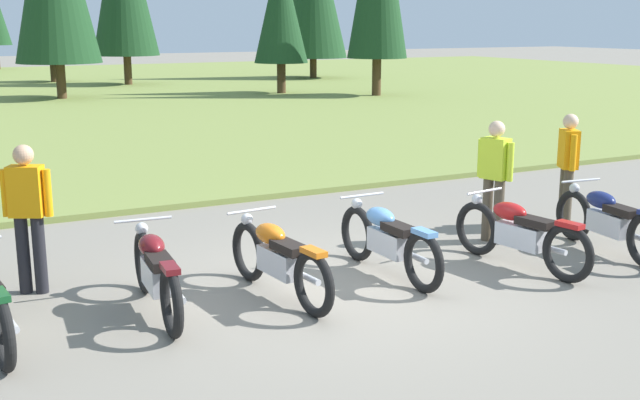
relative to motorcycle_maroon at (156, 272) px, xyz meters
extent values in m
plane|color=gray|center=(2.11, -0.19, -0.44)|extent=(140.00, 140.00, 0.00)
cube|color=olive|center=(2.11, 26.37, -0.39)|extent=(80.00, 44.00, 0.10)
cylinder|color=#47331E|center=(11.66, 22.26, 0.23)|extent=(0.36, 0.36, 1.34)
cone|color=#193D1E|center=(11.66, 22.26, 3.22)|extent=(2.20, 2.20, 4.63)
cylinder|color=#47331E|center=(14.59, 19.52, 0.35)|extent=(0.36, 0.36, 1.58)
cylinder|color=#47331E|center=(3.15, 23.95, 0.29)|extent=(0.36, 0.36, 1.45)
cylinder|color=#47331E|center=(7.19, 29.82, 0.29)|extent=(0.36, 0.36, 1.45)
cylinder|color=#47331E|center=(4.38, 33.22, 0.09)|extent=(0.36, 0.36, 1.06)
cone|color=#193D1E|center=(4.38, 33.22, 2.66)|extent=(2.20, 2.20, 4.08)
cylinder|color=#47331E|center=(17.02, 29.89, 0.14)|extent=(0.36, 0.36, 1.16)
torus|color=black|center=(-1.57, -0.77, -0.09)|extent=(0.17, 0.71, 0.70)
cylinder|color=silver|center=(-1.47, -0.36, -0.14)|extent=(0.13, 0.55, 0.07)
torus|color=black|center=(0.05, 0.69, -0.09)|extent=(0.15, 0.71, 0.70)
torus|color=black|center=(-0.06, -0.71, -0.09)|extent=(0.15, 0.71, 0.70)
cube|color=silver|center=(0.00, -0.01, -0.04)|extent=(0.25, 0.65, 0.28)
ellipsoid|color=maroon|center=(0.01, 0.17, 0.24)|extent=(0.30, 0.50, 0.22)
cube|color=black|center=(-0.02, -0.23, 0.18)|extent=(0.26, 0.50, 0.10)
cube|color=maroon|center=(-0.06, -0.71, 0.25)|extent=(0.16, 0.33, 0.06)
cylinder|color=silver|center=(0.04, 0.59, 0.42)|extent=(0.62, 0.08, 0.03)
sphere|color=silver|center=(0.05, 0.71, 0.29)|extent=(0.14, 0.14, 0.14)
cylinder|color=silver|center=(0.11, -0.32, -0.14)|extent=(0.11, 0.55, 0.07)
torus|color=black|center=(1.25, 0.54, -0.09)|extent=(0.17, 0.71, 0.70)
torus|color=black|center=(1.39, -0.85, -0.09)|extent=(0.17, 0.71, 0.70)
cube|color=silver|center=(1.32, -0.16, -0.04)|extent=(0.26, 0.66, 0.28)
ellipsoid|color=orange|center=(1.30, 0.02, 0.24)|extent=(0.31, 0.50, 0.22)
cube|color=black|center=(1.34, -0.37, 0.18)|extent=(0.27, 0.50, 0.10)
cube|color=orange|center=(1.39, -0.85, 0.25)|extent=(0.17, 0.33, 0.06)
cylinder|color=silver|center=(1.26, 0.44, 0.42)|extent=(0.62, 0.09, 0.03)
sphere|color=silver|center=(1.24, 0.56, 0.29)|extent=(0.14, 0.14, 0.14)
cylinder|color=silver|center=(1.49, -0.44, -0.14)|extent=(0.13, 0.55, 0.07)
torus|color=black|center=(2.77, 0.65, -0.09)|extent=(0.12, 0.70, 0.70)
torus|color=black|center=(2.81, -0.75, -0.09)|extent=(0.12, 0.70, 0.70)
cube|color=silver|center=(2.79, -0.05, -0.04)|extent=(0.22, 0.65, 0.28)
ellipsoid|color=#598CC6|center=(2.79, 0.13, 0.24)|extent=(0.27, 0.49, 0.22)
cube|color=black|center=(2.80, -0.27, 0.18)|extent=(0.23, 0.49, 0.10)
cube|color=#598CC6|center=(2.81, -0.75, 0.25)|extent=(0.15, 0.32, 0.06)
cylinder|color=silver|center=(2.78, 0.55, 0.42)|extent=(0.62, 0.05, 0.03)
sphere|color=silver|center=(2.77, 0.67, 0.29)|extent=(0.14, 0.14, 0.14)
cylinder|color=silver|center=(2.94, -0.34, -0.14)|extent=(0.08, 0.55, 0.07)
torus|color=black|center=(4.27, 0.15, -0.09)|extent=(0.21, 0.71, 0.70)
torus|color=black|center=(4.49, -1.23, -0.09)|extent=(0.21, 0.71, 0.70)
cube|color=silver|center=(4.38, -0.54, -0.04)|extent=(0.30, 0.66, 0.28)
ellipsoid|color=#AD1919|center=(4.35, -0.36, 0.24)|extent=(0.33, 0.51, 0.22)
cube|color=black|center=(4.41, -0.76, 0.18)|extent=(0.29, 0.51, 0.10)
cube|color=#AD1919|center=(4.49, -1.23, 0.25)|extent=(0.19, 0.34, 0.06)
cylinder|color=silver|center=(4.29, 0.05, 0.42)|extent=(0.62, 0.13, 0.03)
sphere|color=silver|center=(4.27, 0.17, 0.29)|extent=(0.14, 0.14, 0.14)
cylinder|color=silver|center=(4.56, -0.81, -0.14)|extent=(0.15, 0.55, 0.07)
torus|color=black|center=(5.90, 0.10, -0.09)|extent=(0.18, 0.71, 0.70)
cube|color=silver|center=(5.82, -0.59, -0.04)|extent=(0.27, 0.66, 0.28)
ellipsoid|color=navy|center=(5.84, -0.42, 0.24)|extent=(0.31, 0.51, 0.22)
cube|color=black|center=(5.79, -0.81, 0.18)|extent=(0.27, 0.50, 0.10)
cylinder|color=silver|center=(5.89, 0.00, 0.42)|extent=(0.62, 0.10, 0.03)
sphere|color=silver|center=(5.90, 0.12, 0.29)|extent=(0.14, 0.14, 0.14)
cylinder|color=silver|center=(5.92, -0.91, -0.14)|extent=(0.13, 0.55, 0.07)
cylinder|color=#4C4233|center=(4.89, 0.47, 0.00)|extent=(0.14, 0.14, 0.88)
cylinder|color=#4C4233|center=(4.83, 0.64, 0.00)|extent=(0.14, 0.14, 0.88)
cube|color=#C6E52D|center=(4.86, 0.56, 0.72)|extent=(0.32, 0.41, 0.56)
sphere|color=beige|center=(4.86, 0.56, 1.12)|extent=(0.22, 0.22, 0.22)
cylinder|color=#C6E52D|center=(4.93, 0.34, 0.70)|extent=(0.09, 0.09, 0.52)
cylinder|color=#C6E52D|center=(4.79, 0.78, 0.70)|extent=(0.09, 0.09, 0.52)
cylinder|color=black|center=(-1.13, 1.29, 0.00)|extent=(0.14, 0.14, 0.88)
cylinder|color=black|center=(-0.97, 1.20, 0.00)|extent=(0.14, 0.14, 0.88)
cube|color=orange|center=(-1.05, 1.24, 0.72)|extent=(0.42, 0.36, 0.56)
sphere|color=tan|center=(-1.05, 1.24, 1.12)|extent=(0.22, 0.22, 0.22)
cylinder|color=orange|center=(-1.25, 1.35, 0.70)|extent=(0.09, 0.09, 0.52)
cylinder|color=orange|center=(-0.85, 1.14, 0.70)|extent=(0.09, 0.09, 0.52)
cylinder|color=#4C4233|center=(6.38, 0.79, 0.00)|extent=(0.14, 0.14, 0.88)
cylinder|color=#4C4233|center=(6.30, 0.63, 0.00)|extent=(0.14, 0.14, 0.88)
cube|color=orange|center=(6.34, 0.71, 0.72)|extent=(0.37, 0.42, 0.56)
sphere|color=beige|center=(6.34, 0.71, 1.12)|extent=(0.22, 0.22, 0.22)
cylinder|color=orange|center=(6.45, 0.91, 0.70)|extent=(0.09, 0.09, 0.52)
cylinder|color=orange|center=(6.23, 0.51, 0.70)|extent=(0.09, 0.09, 0.52)
camera|label=1|loc=(-2.07, -7.66, 2.51)|focal=44.30mm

